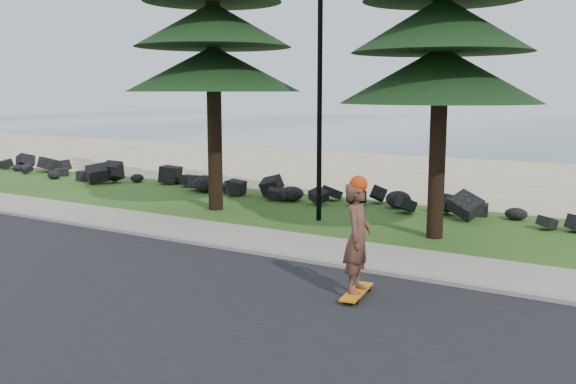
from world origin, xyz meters
name	(u,v)px	position (x,y,z in m)	size (l,w,h in m)	color
ground	(254,243)	(0.00, 0.00, 0.00)	(160.00, 160.00, 0.00)	#32551A
road	(111,291)	(0.00, -4.50, 0.01)	(160.00, 7.00, 0.02)	black
kerb	(231,248)	(0.00, -0.90, 0.05)	(160.00, 0.20, 0.10)	gray
sidewalk	(258,239)	(0.00, 0.20, 0.04)	(160.00, 2.00, 0.08)	#9E9A84
beach_sand	(447,176)	(0.00, 14.50, 0.01)	(160.00, 15.00, 0.01)	tan
ocean	(575,131)	(0.00, 51.00, 0.00)	(160.00, 58.00, 0.01)	#40687A
seawall_boulders	(356,207)	(0.00, 5.60, 0.00)	(60.00, 2.40, 1.10)	black
lamp_post	(320,71)	(0.00, 3.20, 4.13)	(0.25, 0.14, 8.14)	black
skateboarder	(358,238)	(3.92, -2.47, 1.08)	(0.56, 1.18, 2.14)	orange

